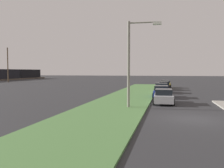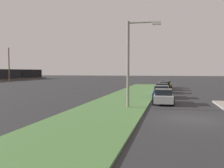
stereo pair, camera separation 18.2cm
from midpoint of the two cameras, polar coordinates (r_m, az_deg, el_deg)
ground at (r=17.12m, az=18.88°, el=-7.97°), size 300.00×300.00×0.00m
grass_median at (r=27.34m, az=3.42°, el=-3.58°), size 60.00×6.00×0.12m
parked_car_silver at (r=24.26m, az=12.42°, el=-2.94°), size 4.35×2.11×1.47m
parked_car_blue at (r=29.75m, az=11.94°, el=-1.83°), size 4.31×2.03×1.47m
parked_car_white at (r=36.10m, az=12.03°, el=-0.97°), size 4.36×2.13×1.47m
parked_car_black at (r=41.90m, az=12.62°, el=-0.42°), size 4.38×2.17×1.47m
parked_car_yellow at (r=47.12m, az=13.00°, el=-0.04°), size 4.35×2.11×1.47m
streetlight at (r=20.64m, az=5.11°, el=6.28°), size 0.38×2.87×7.50m
distant_utility_pole at (r=75.15m, az=-23.37°, el=4.20°), size 0.30×0.30×10.00m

